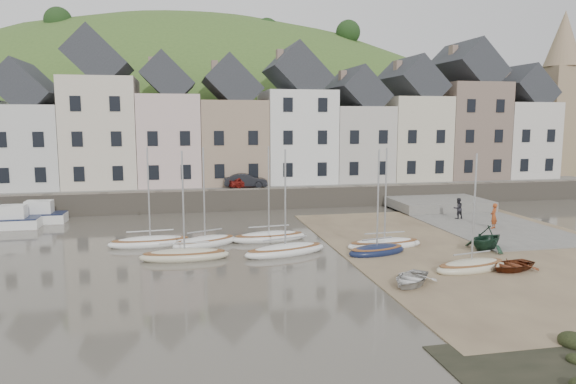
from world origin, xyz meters
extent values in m
plane|color=#4D473C|center=(0.00, 0.00, 0.00)|extent=(160.00, 160.00, 0.00)
cube|color=#3F5F26|center=(0.00, 32.00, 0.75)|extent=(90.00, 30.00, 1.50)
cube|color=slate|center=(0.00, 20.50, 1.55)|extent=(70.00, 7.00, 0.10)
cube|color=slate|center=(0.00, 17.00, 0.90)|extent=(70.00, 1.20, 1.80)
cube|color=brown|center=(11.00, 0.00, 0.03)|extent=(18.00, 26.00, 0.06)
cube|color=slate|center=(15.00, 8.00, 0.06)|extent=(8.00, 18.00, 0.12)
ellipsoid|color=#3F5F26|center=(-5.00, 60.00, -18.00)|extent=(134.40, 84.00, 84.00)
cylinder|color=#382619|center=(-22.00, 48.00, 18.00)|extent=(0.50, 0.50, 3.00)
sphere|color=#213D19|center=(-22.00, 48.00, 20.50)|extent=(3.60, 3.60, 3.60)
cylinder|color=#382619|center=(-8.00, 52.00, 18.00)|extent=(0.50, 0.50, 3.00)
sphere|color=#213D19|center=(-8.00, 52.00, 20.50)|extent=(3.60, 3.60, 3.60)
cylinder|color=#382619|center=(6.00, 50.00, 18.00)|extent=(0.50, 0.50, 3.00)
sphere|color=#213D19|center=(6.00, 50.00, 20.50)|extent=(3.60, 3.60, 3.60)
cylinder|color=#382619|center=(18.00, 49.00, 18.00)|extent=(0.50, 0.50, 3.00)
sphere|color=#213D19|center=(18.00, 49.00, 20.50)|extent=(3.60, 3.60, 3.60)
cube|color=silver|center=(-20.05, 24.00, 5.25)|extent=(5.80, 8.00, 7.50)
cube|color=gray|center=(-21.50, 24.00, 11.92)|extent=(0.60, 0.90, 1.40)
cube|color=beige|center=(-13.90, 24.00, 6.50)|extent=(6.40, 8.00, 10.00)
cube|color=gray|center=(-15.50, 24.00, 14.73)|extent=(0.60, 0.90, 1.40)
cube|color=beige|center=(-7.85, 24.00, 5.75)|extent=(5.60, 8.00, 8.50)
cube|color=gray|center=(-9.25, 24.00, 12.82)|extent=(0.60, 0.90, 1.40)
cube|color=gray|center=(-1.90, 24.00, 5.50)|extent=(6.20, 8.00, 8.00)
cube|color=gray|center=(-3.45, 24.00, 12.62)|extent=(0.60, 0.90, 1.40)
cube|color=silver|center=(4.55, 24.00, 6.00)|extent=(6.60, 8.00, 9.00)
cube|color=gray|center=(2.90, 24.00, 13.83)|extent=(0.60, 0.90, 1.40)
cube|color=#BDB6AC|center=(10.80, 24.00, 5.25)|extent=(5.80, 8.00, 7.50)
cube|color=gray|center=(9.35, 24.00, 11.92)|extent=(0.60, 0.90, 1.40)
cube|color=beige|center=(16.75, 24.00, 5.75)|extent=(6.00, 8.00, 8.50)
cube|color=gray|center=(15.25, 24.00, 13.02)|extent=(0.60, 0.90, 1.40)
cube|color=#796457|center=(23.00, 24.00, 6.50)|extent=(6.40, 8.00, 10.00)
cube|color=gray|center=(21.40, 24.00, 14.73)|extent=(0.60, 0.90, 1.40)
cube|color=silver|center=(29.15, 24.00, 5.50)|extent=(5.80, 8.00, 8.00)
cube|color=gray|center=(27.70, 24.00, 12.42)|extent=(0.60, 0.90, 1.40)
cube|color=#997F60|center=(34.55, 24.00, 7.50)|extent=(3.50, 3.50, 12.00)
cone|color=#997F60|center=(34.55, 24.00, 16.50)|extent=(4.00, 4.00, 6.00)
ellipsoid|color=white|center=(-8.91, 5.08, 0.20)|extent=(5.24, 1.87, 0.84)
ellipsoid|color=brown|center=(-8.91, 5.08, 0.42)|extent=(4.82, 1.70, 0.20)
cylinder|color=#B2B5B7|center=(-8.91, 5.08, 3.30)|extent=(0.10, 0.10, 5.60)
cylinder|color=#B2B5B7|center=(-8.91, 5.08, 0.95)|extent=(2.82, 0.29, 0.08)
ellipsoid|color=white|center=(-5.59, 4.38, 0.20)|extent=(4.54, 3.07, 0.84)
ellipsoid|color=brown|center=(-5.59, 4.38, 0.42)|extent=(4.17, 2.81, 0.20)
cylinder|color=#B2B5B7|center=(-5.59, 4.38, 3.30)|extent=(0.10, 0.10, 5.60)
cylinder|color=#B2B5B7|center=(-5.59, 4.38, 0.95)|extent=(2.20, 1.00, 0.08)
ellipsoid|color=beige|center=(-6.88, 1.40, 0.20)|extent=(5.04, 1.59, 0.84)
ellipsoid|color=brown|center=(-6.88, 1.40, 0.42)|extent=(4.64, 1.44, 0.20)
cylinder|color=#B2B5B7|center=(-6.88, 1.40, 3.30)|extent=(0.10, 0.10, 5.60)
cylinder|color=#B2B5B7|center=(-6.88, 1.40, 0.95)|extent=(2.76, 0.13, 0.08)
ellipsoid|color=white|center=(-1.47, 4.97, 0.20)|extent=(5.04, 2.00, 0.84)
ellipsoid|color=brown|center=(-1.47, 4.97, 0.42)|extent=(4.64, 1.82, 0.20)
cylinder|color=#B2B5B7|center=(-1.47, 4.97, 3.30)|extent=(0.10, 0.10, 5.60)
cylinder|color=#B2B5B7|center=(-1.47, 4.97, 0.95)|extent=(2.70, 0.36, 0.08)
ellipsoid|color=white|center=(-1.12, 1.34, 0.20)|extent=(5.37, 2.84, 0.84)
ellipsoid|color=brown|center=(-1.12, 1.34, 0.42)|extent=(4.93, 2.59, 0.20)
cylinder|color=#B2B5B7|center=(-1.12, 1.34, 3.30)|extent=(0.10, 0.10, 5.60)
cylinder|color=#B2B5B7|center=(-1.12, 1.34, 0.95)|extent=(2.75, 0.84, 0.08)
ellipsoid|color=#121B3B|center=(4.06, 0.19, 0.20)|extent=(3.96, 2.34, 0.84)
ellipsoid|color=brown|center=(4.06, 0.19, 0.42)|extent=(3.63, 2.13, 0.20)
cylinder|color=#B2B5B7|center=(4.06, 0.19, 3.30)|extent=(0.10, 0.10, 5.60)
cylinder|color=#B2B5B7|center=(4.06, 0.19, 0.95)|extent=(2.00, 0.56, 0.08)
ellipsoid|color=white|center=(5.10, 1.61, 0.20)|extent=(4.90, 1.81, 0.84)
ellipsoid|color=brown|center=(5.10, 1.61, 0.42)|extent=(4.51, 1.65, 0.20)
cylinder|color=#B2B5B7|center=(5.10, 1.61, 3.30)|extent=(0.10, 0.10, 5.60)
cylinder|color=#B2B5B7|center=(5.10, 1.61, 0.95)|extent=(2.65, 0.25, 0.08)
ellipsoid|color=beige|center=(7.66, -3.92, 0.20)|extent=(4.56, 2.30, 0.84)
ellipsoid|color=brown|center=(7.66, -3.92, 0.42)|extent=(4.20, 2.10, 0.20)
cylinder|color=#B2B5B7|center=(7.66, -3.92, 3.30)|extent=(0.10, 0.10, 5.60)
cylinder|color=#B2B5B7|center=(7.66, -3.92, 0.95)|extent=(2.37, 0.54, 0.08)
cube|color=white|center=(-19.56, 12.50, 0.35)|extent=(5.01, 1.73, 0.70)
cube|color=#121B3B|center=(-19.56, 12.50, 0.72)|extent=(4.91, 1.78, 0.08)
cube|color=white|center=(-18.81, 12.50, 1.20)|extent=(1.76, 1.21, 1.00)
cube|color=white|center=(-18.29, 14.30, 0.35)|extent=(5.41, 1.81, 0.70)
cube|color=#121B3B|center=(-18.29, 14.30, 0.72)|extent=(5.31, 1.86, 0.08)
cube|color=white|center=(-17.48, 14.32, 1.20)|extent=(1.91, 1.24, 1.00)
imported|color=silver|center=(3.50, -5.59, 0.35)|extent=(3.38, 3.39, 0.58)
imported|color=#163222|center=(10.74, -0.34, 0.81)|extent=(3.60, 3.42, 1.49)
imported|color=maroon|center=(9.66, -4.41, 0.34)|extent=(3.17, 2.67, 0.56)
imported|color=#9C411C|center=(14.65, 4.99, 1.02)|extent=(0.78, 0.74, 1.79)
imported|color=#242328|center=(14.07, 8.85, 0.93)|extent=(0.87, 0.72, 1.63)
imported|color=maroon|center=(-1.21, 19.50, 2.15)|extent=(3.45, 2.21, 1.09)
imported|color=black|center=(-1.10, 19.50, 2.25)|extent=(4.05, 1.80, 1.29)
ellipsoid|color=black|center=(5.32, -14.06, 0.11)|extent=(0.55, 0.61, 0.36)
ellipsoid|color=black|center=(6.15, -12.95, 0.19)|extent=(0.94, 1.03, 0.61)
camera|label=1|loc=(-7.05, -27.97, 7.82)|focal=32.93mm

